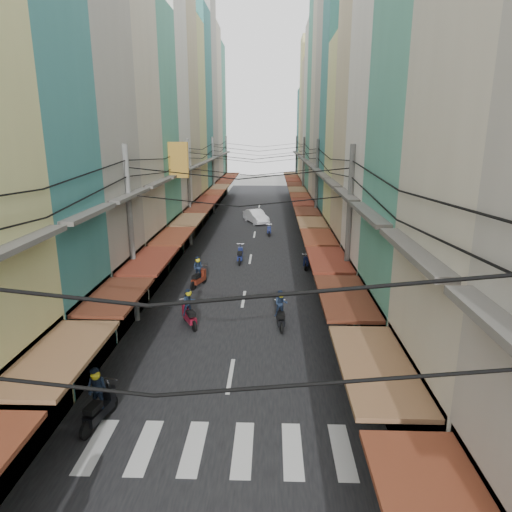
% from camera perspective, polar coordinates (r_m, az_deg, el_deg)
% --- Properties ---
extents(ground, '(160.00, 160.00, 0.00)m').
position_cam_1_polar(ground, '(19.13, -2.67, -11.78)').
color(ground, slate).
rests_on(ground, ground).
extents(road, '(10.00, 80.00, 0.02)m').
position_cam_1_polar(road, '(38.01, -0.30, 2.04)').
color(road, black).
rests_on(road, ground).
extents(sidewalk_left, '(3.00, 80.00, 0.06)m').
position_cam_1_polar(sidewalk_left, '(38.80, -9.95, 2.11)').
color(sidewalk_left, slate).
rests_on(sidewalk_left, ground).
extents(sidewalk_right, '(3.00, 80.00, 0.06)m').
position_cam_1_polar(sidewalk_right, '(38.32, 9.46, 1.96)').
color(sidewalk_right, slate).
rests_on(sidewalk_right, ground).
extents(crosswalk, '(7.55, 2.40, 0.01)m').
position_cam_1_polar(crosswalk, '(14.06, -4.75, -22.83)').
color(crosswalk, silver).
rests_on(crosswalk, ground).
extents(building_row_left, '(7.80, 67.67, 23.70)m').
position_cam_1_polar(building_row_left, '(34.85, -14.27, 16.58)').
color(building_row_left, silver).
rests_on(building_row_left, ground).
extents(building_row_right, '(7.80, 68.98, 22.59)m').
position_cam_1_polar(building_row_right, '(34.06, 13.41, 16.06)').
color(building_row_right, teal).
rests_on(building_row_right, ground).
extents(utility_poles, '(10.20, 66.13, 8.20)m').
position_cam_1_polar(utility_poles, '(32.10, -0.67, 11.49)').
color(utility_poles, slate).
rests_on(utility_poles, ground).
extents(white_car, '(4.88, 3.46, 1.60)m').
position_cam_1_polar(white_car, '(45.32, -0.00, 4.18)').
color(white_car, white).
rests_on(white_car, ground).
extents(bicycle, '(1.84, 1.12, 1.18)m').
position_cam_1_polar(bicycle, '(17.54, 22.74, -15.74)').
color(bicycle, black).
rests_on(bicycle, ground).
extents(moving_scooters, '(7.99, 28.77, 1.88)m').
position_cam_1_polar(moving_scooters, '(23.79, -4.10, -4.84)').
color(moving_scooters, black).
rests_on(moving_scooters, ground).
extents(parked_scooters, '(13.12, 14.09, 1.00)m').
position_cam_1_polar(parked_scooters, '(15.52, 13.61, -17.12)').
color(parked_scooters, black).
rests_on(parked_scooters, ground).
extents(pedestrians, '(13.48, 21.80, 2.22)m').
position_cam_1_polar(pedestrians, '(18.46, -17.40, -9.93)').
color(pedestrians, '#251E28').
rests_on(pedestrians, ground).
extents(market_umbrella, '(2.41, 2.41, 2.54)m').
position_cam_1_polar(market_umbrella, '(12.80, 26.19, -16.71)').
color(market_umbrella, '#B2B2B7').
rests_on(market_umbrella, ground).
extents(traffic_sign, '(0.10, 0.67, 3.06)m').
position_cam_1_polar(traffic_sign, '(17.60, 12.81, -6.64)').
color(traffic_sign, slate).
rests_on(traffic_sign, ground).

